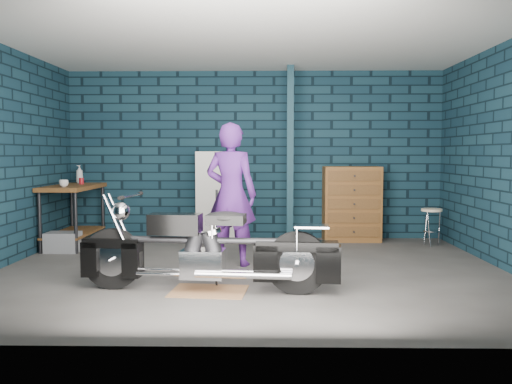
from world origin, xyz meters
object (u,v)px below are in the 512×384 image
person (231,194)px  locker (218,196)px  motorcycle (209,243)px  shop_stool (431,227)px  workbench (74,216)px  tool_chest (352,204)px  storage_bin (63,242)px

person → locker: 1.91m
locker → motorcycle: bearing=-86.7°
motorcycle → shop_stool: motorcycle is taller
workbench → tool_chest: (4.22, 0.56, 0.13)m
tool_chest → person: bearing=-133.5°
motorcycle → locker: bearing=98.7°
workbench → tool_chest: bearing=7.5°
storage_bin → locker: bearing=26.8°
person → storage_bin: person is taller
workbench → locker: 2.19m
workbench → locker: locker is taller
motorcycle → storage_bin: motorcycle is taller
locker → tool_chest: 2.11m
motorcycle → storage_bin: 3.13m
motorcycle → person: person is taller
person → workbench: bearing=-13.2°
person → tool_chest: (1.78, 1.88, -0.29)m
shop_stool → storage_bin: bearing=-173.5°
workbench → storage_bin: (0.02, -0.50, -0.32)m
motorcycle → tool_chest: bearing=64.2°
storage_bin → shop_stool: size_ratio=0.80×
workbench → storage_bin: size_ratio=3.12×
locker → shop_stool: size_ratio=2.53×
motorcycle → locker: 3.19m
storage_bin → tool_chest: size_ratio=0.38×
workbench → locker: (2.11, 0.56, 0.25)m
shop_stool → locker: bearing=172.1°
person → tool_chest: bearing=-118.2°
person → motorcycle: bearing=99.0°
motorcycle → tool_chest: 3.72m
tool_chest → shop_stool: bearing=-21.9°
storage_bin → locker: size_ratio=0.32×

